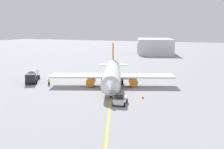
{
  "coord_description": "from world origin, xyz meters",
  "views": [
    {
      "loc": [
        54.56,
        21.45,
        14.19
      ],
      "look_at": [
        0.0,
        0.0,
        3.0
      ],
      "focal_mm": 39.49,
      "sensor_mm": 36.0,
      "label": 1
    }
  ],
  "objects_px": {
    "pushback_tug": "(120,99)",
    "safety_cone_wingtip": "(121,98)",
    "safety_cone_nose": "(143,97)",
    "airplane": "(112,75)",
    "refueling_worker": "(49,82)",
    "fuel_tanker": "(33,75)"
  },
  "relations": [
    {
      "from": "fuel_tanker",
      "to": "refueling_worker",
      "type": "bearing_deg",
      "value": 72.38
    },
    {
      "from": "fuel_tanker",
      "to": "safety_cone_wingtip",
      "type": "bearing_deg",
      "value": 74.59
    },
    {
      "from": "fuel_tanker",
      "to": "safety_cone_wingtip",
      "type": "height_order",
      "value": "fuel_tanker"
    },
    {
      "from": "airplane",
      "to": "refueling_worker",
      "type": "distance_m",
      "value": 16.01
    },
    {
      "from": "safety_cone_nose",
      "to": "safety_cone_wingtip",
      "type": "xyz_separation_m",
      "value": [
        2.55,
        -3.89,
        0.09
      ]
    },
    {
      "from": "pushback_tug",
      "to": "refueling_worker",
      "type": "height_order",
      "value": "pushback_tug"
    },
    {
      "from": "airplane",
      "to": "pushback_tug",
      "type": "distance_m",
      "value": 15.02
    },
    {
      "from": "pushback_tug",
      "to": "safety_cone_wingtip",
      "type": "height_order",
      "value": "pushback_tug"
    },
    {
      "from": "airplane",
      "to": "pushback_tug",
      "type": "bearing_deg",
      "value": 27.25
    },
    {
      "from": "pushback_tug",
      "to": "safety_cone_nose",
      "type": "distance_m",
      "value": 6.34
    },
    {
      "from": "airplane",
      "to": "fuel_tanker",
      "type": "relative_size",
      "value": 3.12
    },
    {
      "from": "refueling_worker",
      "to": "airplane",
      "type": "bearing_deg",
      "value": 107.31
    },
    {
      "from": "safety_cone_nose",
      "to": "pushback_tug",
      "type": "bearing_deg",
      "value": -27.84
    },
    {
      "from": "airplane",
      "to": "refueling_worker",
      "type": "bearing_deg",
      "value": -72.69
    },
    {
      "from": "safety_cone_nose",
      "to": "safety_cone_wingtip",
      "type": "distance_m",
      "value": 4.66
    },
    {
      "from": "airplane",
      "to": "refueling_worker",
      "type": "height_order",
      "value": "airplane"
    },
    {
      "from": "airplane",
      "to": "safety_cone_wingtip",
      "type": "distance_m",
      "value": 12.06
    },
    {
      "from": "pushback_tug",
      "to": "safety_cone_wingtip",
      "type": "bearing_deg",
      "value": -162.41
    },
    {
      "from": "fuel_tanker",
      "to": "safety_cone_nose",
      "type": "relative_size",
      "value": 17.57
    },
    {
      "from": "fuel_tanker",
      "to": "pushback_tug",
      "type": "height_order",
      "value": "fuel_tanker"
    },
    {
      "from": "airplane",
      "to": "refueling_worker",
      "type": "relative_size",
      "value": 17.83
    },
    {
      "from": "pushback_tug",
      "to": "safety_cone_nose",
      "type": "bearing_deg",
      "value": 152.16
    }
  ]
}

